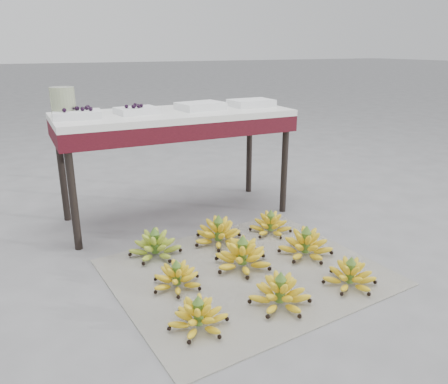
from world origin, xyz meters
name	(u,v)px	position (x,y,z in m)	size (l,w,h in m)	color
ground	(235,282)	(0.00, 0.00, 0.00)	(60.00, 60.00, 0.00)	slate
newspaper_mat	(246,272)	(0.09, 0.06, 0.00)	(1.25, 1.05, 0.01)	beige
bunch_front_left	(198,317)	(-0.29, -0.25, 0.06)	(0.29, 0.29, 0.15)	yellow
bunch_front_center	(280,294)	(0.08, -0.26, 0.06)	(0.31, 0.31, 0.16)	yellow
bunch_front_right	(350,276)	(0.46, -0.26, 0.06)	(0.27, 0.27, 0.15)	yellow
bunch_mid_left	(177,278)	(-0.26, 0.07, 0.05)	(0.24, 0.24, 0.14)	yellow
bunch_mid_center	(242,256)	(0.10, 0.11, 0.07)	(0.36, 0.36, 0.18)	yellow
bunch_mid_right	(306,245)	(0.46, 0.08, 0.06)	(0.30, 0.30, 0.17)	yellow
bunch_back_left	(155,246)	(-0.26, 0.42, 0.06)	(0.35, 0.35, 0.17)	olive
bunch_back_center	(219,233)	(0.11, 0.42, 0.06)	(0.30, 0.30, 0.17)	yellow
bunch_back_right	(270,225)	(0.45, 0.41, 0.06)	(0.25, 0.25, 0.15)	yellow
vendor_table	(175,124)	(0.06, 0.94, 0.61)	(1.43, 0.57, 0.69)	black
tray_far_left	(77,114)	(-0.52, 0.91, 0.71)	(0.27, 0.21, 0.06)	silver
tray_left	(137,110)	(-0.18, 0.93, 0.71)	(0.26, 0.20, 0.06)	silver
tray_right	(201,106)	(0.23, 0.93, 0.71)	(0.31, 0.24, 0.04)	silver
tray_far_right	(251,103)	(0.60, 0.93, 0.71)	(0.28, 0.21, 0.04)	silver
glass_jar	(63,102)	(-0.58, 0.97, 0.77)	(0.13, 0.13, 0.17)	beige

